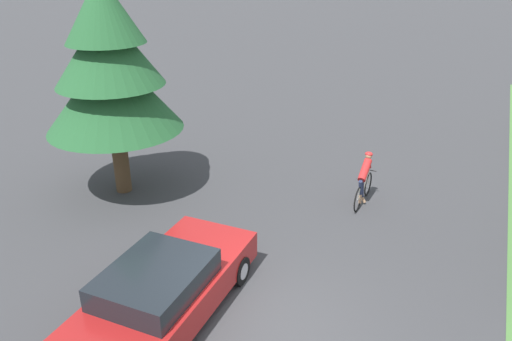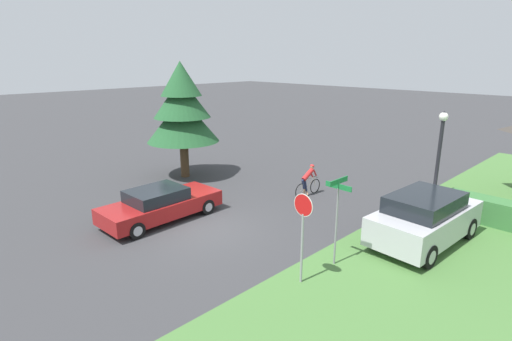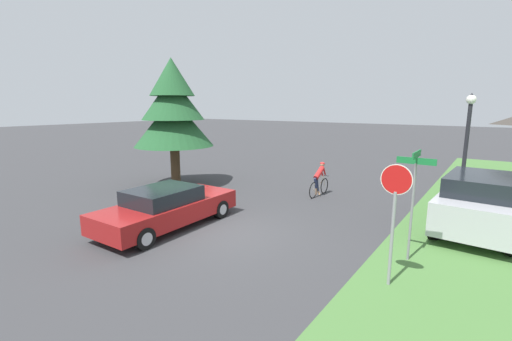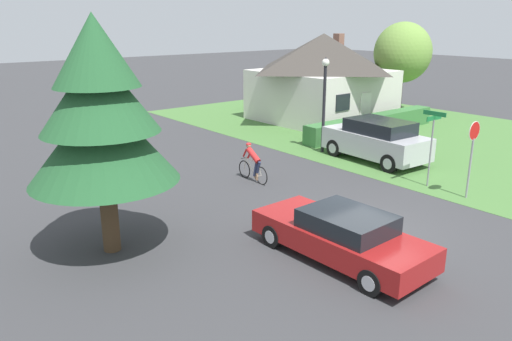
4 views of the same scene
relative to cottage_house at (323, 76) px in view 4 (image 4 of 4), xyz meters
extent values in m
plane|color=#38383A|center=(-11.37, -12.83, -2.66)|extent=(140.00, 140.00, 0.00)
cube|color=#477538|center=(0.79, -8.83, -2.66)|extent=(16.00, 36.00, 0.01)
cube|color=beige|center=(0.00, 0.00, -1.17)|extent=(7.07, 6.74, 2.99)
pyramid|color=#3D3833|center=(0.00, 0.00, 1.40)|extent=(7.63, 7.28, 2.14)
cube|color=silver|center=(0.05, -3.34, -1.66)|extent=(0.90, 0.07, 2.00)
cube|color=black|center=(-1.90, -3.37, -1.02)|extent=(1.10, 0.08, 0.90)
cube|color=brown|center=(2.08, 0.70, 2.01)|extent=(0.51, 0.51, 0.80)
cube|color=#387038|center=(-0.80, -4.55, -2.17)|extent=(9.55, 0.90, 0.99)
cube|color=maroon|center=(-13.29, -13.43, -2.11)|extent=(2.00, 4.83, 0.61)
cube|color=black|center=(-13.28, -13.62, -1.58)|extent=(1.70, 2.17, 0.46)
cylinder|color=black|center=(-14.16, -11.82, -2.35)|extent=(0.28, 0.63, 0.62)
cylinder|color=#ADADB2|center=(-14.16, -11.82, -2.35)|extent=(0.29, 0.37, 0.36)
cylinder|color=black|center=(-12.51, -11.78, -2.35)|extent=(0.28, 0.63, 0.62)
cylinder|color=#ADADB2|center=(-12.51, -11.78, -2.35)|extent=(0.29, 0.37, 0.36)
cylinder|color=black|center=(-14.07, -15.07, -2.35)|extent=(0.28, 0.63, 0.62)
cylinder|color=#ADADB2|center=(-14.07, -15.07, -2.35)|extent=(0.29, 0.37, 0.36)
cylinder|color=black|center=(-12.42, -15.03, -2.35)|extent=(0.28, 0.63, 0.62)
cylinder|color=#ADADB2|center=(-12.42, -15.03, -2.35)|extent=(0.29, 0.37, 0.36)
torus|color=black|center=(-11.01, -7.51, -2.33)|extent=(0.06, 0.71, 0.71)
torus|color=black|center=(-10.98, -6.45, -2.33)|extent=(0.06, 0.71, 0.71)
cylinder|color=beige|center=(-11.00, -7.25, -2.17)|extent=(0.04, 0.18, 0.57)
cylinder|color=beige|center=(-10.99, -6.85, -2.14)|extent=(0.05, 0.66, 0.63)
cylinder|color=beige|center=(-10.99, -6.93, -1.86)|extent=(0.06, 0.79, 0.08)
cylinder|color=beige|center=(-11.00, -7.34, -2.39)|extent=(0.04, 0.35, 0.15)
cylinder|color=beige|center=(-11.01, -7.42, -2.11)|extent=(0.04, 0.22, 0.46)
cylinder|color=beige|center=(-10.98, -6.49, -2.09)|extent=(0.04, 0.12, 0.50)
cylinder|color=black|center=(-10.98, -6.53, -1.84)|extent=(0.44, 0.03, 0.02)
ellipsoid|color=black|center=(-11.00, -7.32, -1.86)|extent=(0.08, 0.20, 0.05)
cylinder|color=#262D4C|center=(-11.00, -7.33, -2.05)|extent=(0.12, 0.26, 0.48)
cylinder|color=#262D4C|center=(-11.00, -7.17, -2.13)|extent=(0.12, 0.26, 0.63)
cylinder|color=tan|center=(-11.00, -7.25, -2.42)|extent=(0.08, 0.08, 0.30)
cylinder|color=tan|center=(-10.95, -7.09, -2.51)|extent=(0.17, 0.08, 0.21)
cylinder|color=red|center=(-11.00, -7.03, -1.64)|extent=(0.24, 0.71, 0.55)
cylinder|color=red|center=(-10.99, -6.77, -1.66)|extent=(0.08, 0.26, 0.36)
cylinder|color=red|center=(-10.99, -6.49, -1.66)|extent=(0.08, 0.26, 0.36)
sphere|color=tan|center=(-10.99, -6.73, -1.32)|extent=(0.19, 0.19, 0.19)
ellipsoid|color=red|center=(-10.99, -6.73, -1.27)|extent=(0.22, 0.18, 0.12)
cube|color=#B7B7BC|center=(-5.06, -8.09, -1.88)|extent=(2.28, 4.68, 0.96)
cube|color=black|center=(-5.07, -8.25, -1.13)|extent=(1.93, 2.75, 0.56)
cylinder|color=black|center=(-5.90, -6.48, -2.28)|extent=(0.29, 0.77, 0.76)
cylinder|color=#ADADB2|center=(-5.90, -6.48, -2.28)|extent=(0.28, 0.46, 0.44)
cylinder|color=black|center=(-4.06, -6.58, -2.28)|extent=(0.29, 0.77, 0.76)
cylinder|color=#ADADB2|center=(-4.06, -6.58, -2.28)|extent=(0.28, 0.46, 0.44)
cylinder|color=black|center=(-6.06, -9.59, -2.28)|extent=(0.29, 0.77, 0.76)
cylinder|color=#ADADB2|center=(-6.06, -9.59, -2.28)|extent=(0.28, 0.46, 0.44)
cylinder|color=black|center=(-4.22, -9.69, -2.28)|extent=(0.29, 0.77, 0.76)
cylinder|color=#ADADB2|center=(-4.22, -9.69, -2.28)|extent=(0.28, 0.46, 0.44)
cylinder|color=gray|center=(-6.44, -13.11, -1.61)|extent=(0.07, 0.07, 2.11)
cylinder|color=red|center=(-6.44, -13.11, -0.30)|extent=(0.61, 0.04, 0.61)
cylinder|color=silver|center=(-6.44, -13.11, -0.30)|extent=(0.65, 0.03, 0.65)
cylinder|color=black|center=(-5.77, -5.63, -0.69)|extent=(0.14, 0.14, 3.95)
sphere|color=white|center=(-5.77, -5.63, 1.43)|extent=(0.34, 0.34, 0.34)
cone|color=black|center=(-5.77, -5.63, 1.60)|extent=(0.20, 0.20, 0.13)
cylinder|color=gray|center=(-6.37, -11.55, -1.42)|extent=(0.06, 0.06, 2.50)
cube|color=#197238|center=(-6.37, -11.55, -0.11)|extent=(0.90, 0.03, 0.16)
cube|color=#197238|center=(-6.37, -11.55, 0.05)|extent=(0.03, 0.90, 0.16)
cylinder|color=#4C3823|center=(-17.64, -9.26, -1.69)|extent=(0.45, 0.45, 1.95)
cone|color=#23562D|center=(-17.64, -9.26, 0.44)|extent=(3.78, 3.78, 2.31)
cone|color=#23562D|center=(-17.64, -9.26, 1.57)|extent=(2.94, 2.94, 2.03)
cone|color=#23562D|center=(-17.64, -9.26, 2.55)|extent=(2.11, 2.11, 1.75)
cylinder|color=#4C3823|center=(6.29, -1.16, -1.54)|extent=(0.36, 0.36, 2.25)
ellipsoid|color=olive|center=(6.29, -1.16, 1.17)|extent=(3.73, 3.73, 3.91)
camera|label=1|loc=(-8.39, -19.66, 4.06)|focal=35.00mm
camera|label=2|loc=(-0.11, -21.21, 3.57)|focal=28.00mm
camera|label=3|loc=(-4.80, -20.44, 1.20)|focal=24.00mm
camera|label=4|loc=(-22.32, -21.15, 3.25)|focal=35.00mm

